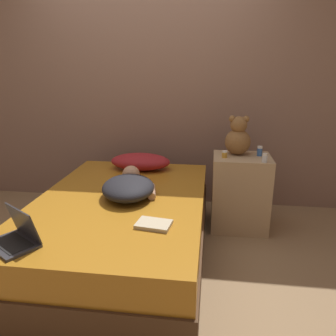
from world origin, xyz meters
The scene contains 12 objects.
ground_plane centered at (0.00, 0.00, 0.00)m, with size 12.00×12.00×0.00m, color #937551.
wall_back centered at (0.00, 1.27, 1.30)m, with size 8.00×0.06×2.60m.
bed centered at (0.00, 0.00, 0.26)m, with size 1.31×1.99×0.52m.
nightstand centered at (0.98, 0.66, 0.36)m, with size 0.52×0.44×0.71m.
pillow centered at (0.00, 0.75, 0.60)m, with size 0.59×0.33×0.16m.
person_lying centered at (0.06, 0.07, 0.59)m, with size 0.50×0.70×0.15m.
laptop centered at (-0.40, -0.76, 0.57)m, with size 0.36×0.33×0.21m.
teddy_bear centered at (0.93, 0.74, 0.87)m, with size 0.24×0.24×0.36m.
bottle_clear centered at (1.15, 0.49, 0.75)m, with size 0.04×0.04×0.08m.
bottle_blue centered at (1.14, 0.71, 0.76)m, with size 0.05×0.05×0.09m.
bottle_amber centered at (0.81, 0.60, 0.74)m, with size 0.05×0.05×0.06m.
book centered at (0.34, -0.44, 0.53)m, with size 0.24×0.18×0.02m.
Camera 1 is at (0.68, -2.31, 1.50)m, focal length 35.00 mm.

